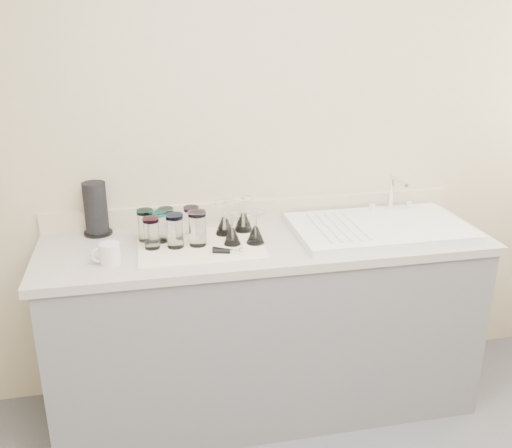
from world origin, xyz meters
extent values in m
cube|color=#BFAE88|center=(0.00, 1.50, 1.25)|extent=(3.50, 0.04, 2.50)
cube|color=slate|center=(0.00, 1.20, 0.43)|extent=(2.00, 0.60, 0.86)
cube|color=gray|center=(0.00, 1.20, 0.88)|extent=(2.06, 0.62, 0.04)
cube|color=white|center=(0.55, 1.20, 0.92)|extent=(0.82, 0.50, 0.03)
cylinder|color=silver|center=(0.69, 1.40, 1.03)|extent=(0.02, 0.02, 0.18)
cylinder|color=silver|center=(0.69, 1.32, 1.10)|extent=(0.02, 0.16, 0.02)
cylinder|color=silver|center=(0.59, 1.40, 0.96)|extent=(0.03, 0.03, 0.04)
cylinder|color=silver|center=(0.79, 1.40, 0.96)|extent=(0.03, 0.03, 0.04)
cube|color=white|center=(-0.31, 1.19, 0.90)|extent=(0.55, 0.42, 0.01)
cylinder|color=white|center=(-0.54, 1.29, 0.97)|extent=(0.07, 0.07, 0.13)
cylinder|color=#20856D|center=(-0.54, 1.29, 1.04)|extent=(0.07, 0.07, 0.02)
cylinder|color=white|center=(-0.45, 1.30, 0.97)|extent=(0.07, 0.07, 0.12)
cylinder|color=#29C2C7|center=(-0.45, 1.30, 1.04)|extent=(0.07, 0.07, 0.02)
cylinder|color=white|center=(-0.33, 1.30, 0.97)|extent=(0.07, 0.07, 0.12)
cylinder|color=#763497|center=(-0.33, 1.30, 1.04)|extent=(0.07, 0.07, 0.02)
cylinder|color=white|center=(-0.52, 1.19, 0.97)|extent=(0.07, 0.07, 0.12)
cylinder|color=#D01E6B|center=(-0.52, 1.19, 1.04)|extent=(0.07, 0.07, 0.02)
cylinder|color=white|center=(-0.42, 1.18, 0.97)|extent=(0.07, 0.07, 0.13)
cylinder|color=blue|center=(-0.42, 1.18, 1.05)|extent=(0.08, 0.08, 0.02)
cylinder|color=white|center=(-0.32, 1.18, 0.98)|extent=(0.08, 0.08, 0.14)
cylinder|color=#B794ED|center=(-0.32, 1.18, 1.06)|extent=(0.08, 0.08, 0.02)
cylinder|color=white|center=(-0.48, 1.26, 0.97)|extent=(0.07, 0.07, 0.12)
cylinder|color=#39C4CB|center=(-0.48, 1.26, 1.04)|extent=(0.07, 0.07, 0.02)
cone|color=white|center=(-0.18, 1.30, 0.95)|extent=(0.09, 0.09, 0.08)
cylinder|color=white|center=(-0.18, 1.30, 1.02)|extent=(0.01, 0.01, 0.07)
cylinder|color=white|center=(-0.18, 1.30, 1.06)|extent=(0.09, 0.09, 0.01)
cone|color=white|center=(-0.09, 1.32, 0.95)|extent=(0.09, 0.09, 0.08)
cylinder|color=white|center=(-0.09, 1.32, 1.03)|extent=(0.01, 0.01, 0.07)
cylinder|color=white|center=(-0.09, 1.32, 1.06)|extent=(0.09, 0.09, 0.01)
cone|color=white|center=(-0.17, 1.16, 0.94)|extent=(0.08, 0.08, 0.07)
cylinder|color=white|center=(-0.17, 1.16, 1.01)|extent=(0.01, 0.01, 0.06)
cylinder|color=white|center=(-0.17, 1.16, 1.04)|extent=(0.08, 0.08, 0.01)
cone|color=white|center=(-0.06, 1.16, 0.95)|extent=(0.08, 0.08, 0.08)
cylinder|color=white|center=(-0.06, 1.16, 1.02)|extent=(0.01, 0.01, 0.06)
cylinder|color=white|center=(-0.06, 1.16, 1.05)|extent=(0.08, 0.08, 0.01)
cube|color=silver|center=(-0.17, 1.05, 0.92)|extent=(0.06, 0.05, 0.02)
cylinder|color=black|center=(-0.22, 1.06, 0.92)|extent=(0.10, 0.05, 0.02)
cylinder|color=black|center=(-0.22, 1.08, 0.92)|extent=(0.10, 0.07, 0.02)
cylinder|color=silver|center=(-0.70, 1.08, 0.94)|extent=(0.10, 0.10, 0.09)
torus|color=silver|center=(-0.74, 1.07, 0.94)|extent=(0.07, 0.02, 0.07)
cylinder|color=black|center=(-0.76, 1.44, 0.91)|extent=(0.13, 0.13, 0.01)
cylinder|color=black|center=(-0.76, 1.44, 1.03)|extent=(0.11, 0.11, 0.24)
camera|label=1|loc=(-0.55, -1.17, 1.88)|focal=40.00mm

